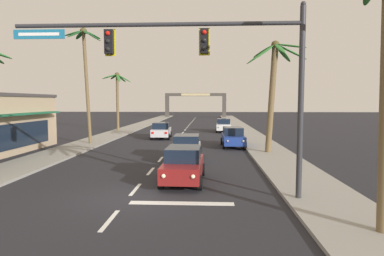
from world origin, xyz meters
The scene contains 14 objects.
ground_plane centered at (0.00, 0.00, 0.00)m, with size 220.00×220.00×0.00m, color #232328.
sidewalk_right centered at (7.80, 20.00, 0.07)m, with size 3.20×110.00×0.14m, color gray.
sidewalk_left centered at (-7.80, 20.00, 0.07)m, with size 3.20×110.00×0.14m, color gray.
lane_markings centered at (0.42, 19.64, 0.00)m, with size 4.28×86.95×0.01m.
traffic_signal_mast centered at (3.27, -0.07, 5.42)m, with size 11.27×0.41×7.61m.
sedan_lead_at_stop_bar centered at (2.01, 2.85, 0.85)m, with size 2.03×4.48×1.68m.
sedan_third_in_queue centered at (1.78, 8.66, 0.85)m, with size 1.99×4.47×1.68m.
sedan_oncoming_far centered at (-1.75, 21.68, 0.85)m, with size 2.09×4.51×1.68m.
sedan_parked_nearest_kerb centered at (5.29, 15.46, 0.85)m, with size 2.00×4.47×1.68m.
sedan_parked_mid_kerb centered at (5.11, 29.58, 0.85)m, with size 2.08×4.50×1.68m.
palm_left_second centered at (-7.71, 16.36, 7.31)m, with size 3.27×2.91×10.33m.
palm_left_third centered at (-8.59, 29.65, 5.37)m, with size 3.80×3.54×7.59m.
palm_right_second centered at (7.93, 11.84, 5.66)m, with size 4.33×4.64×8.27m.
town_gateway_arch centered at (0.00, 67.80, 3.86)m, with size 14.69×0.90×5.85m.
Camera 1 is at (3.23, -13.06, 3.88)m, focal length 31.33 mm.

